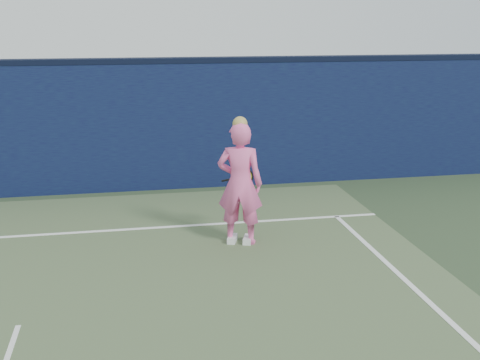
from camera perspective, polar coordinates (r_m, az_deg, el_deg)
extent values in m
cube|color=#0C0D36|center=(12.18, -16.77, 4.56)|extent=(24.00, 0.40, 2.50)
cube|color=black|center=(12.02, -17.24, 10.66)|extent=(24.00, 0.42, 0.10)
imported|color=pink|center=(9.01, 0.00, -0.36)|extent=(0.79, 0.65, 1.88)
sphere|color=tan|center=(8.81, 0.00, 5.34)|extent=(0.22, 0.22, 0.22)
cube|color=white|center=(9.27, 0.74, -5.68)|extent=(0.20, 0.30, 0.10)
cube|color=white|center=(9.30, -0.73, -5.61)|extent=(0.20, 0.30, 0.10)
torus|color=black|center=(9.41, 0.44, 0.33)|extent=(0.28, 0.09, 0.28)
torus|color=#BCC112|center=(9.41, 0.44, 0.33)|extent=(0.23, 0.07, 0.23)
cylinder|color=beige|center=(9.41, 0.44, 0.33)|extent=(0.23, 0.06, 0.23)
cylinder|color=black|center=(9.49, -0.76, 0.11)|extent=(0.25, 0.11, 0.09)
cylinder|color=black|center=(9.54, -1.43, -0.04)|extent=(0.12, 0.07, 0.06)
cube|color=white|center=(10.08, -17.62, -4.92)|extent=(11.00, 0.08, 0.01)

